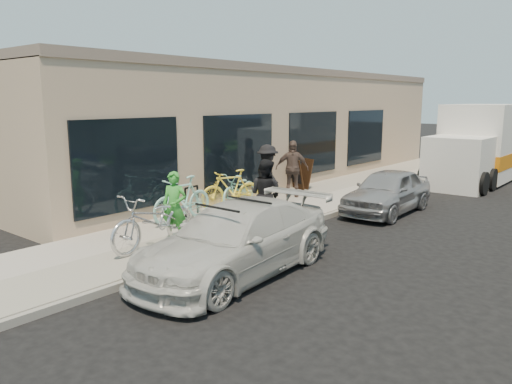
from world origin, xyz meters
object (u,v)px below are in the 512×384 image
Objects in this scene: cruiser_bike_b at (239,189)px; man_standing at (265,194)px; sedan_white at (236,240)px; moving_truck at (479,148)px; bike_rack at (192,198)px; tandem_bike at (154,220)px; woman_rider at (174,207)px; bystander_a at (268,174)px; cruiser_bike_a at (182,199)px; bystander_b at (292,169)px; sandwich_board at (300,174)px; sedan_silver at (387,191)px; cruiser_bike_c at (231,189)px.

man_standing is at bearing -49.41° from cruiser_bike_b.
moving_truck reaches higher than sedan_white.
bike_rack is at bearing 144.45° from sedan_white.
tandem_bike is 0.64m from woman_rider.
man_standing is at bearing 152.07° from bystander_a.
sedan_white is 2.50× the size of cruiser_bike_b.
cruiser_bike_a is at bearing 118.78° from tandem_bike.
sandwich_board is at bearing 75.98° from bystander_b.
bystander_a is at bearing 40.01° from cruiser_bike_b.
man_standing is at bearing 114.56° from sedan_white.
sedan_silver is 5.73m from cruiser_bike_a.
bystander_b is at bearing 95.29° from tandem_bike.
bystander_a is at bearing 77.32° from woman_rider.
sandwich_board is 7.74m from tandem_bike.
moving_truck is 9.60m from bystander_a.
cruiser_bike_c is (-1.31, 3.74, -0.03)m from tandem_bike.
bike_rack is 0.17× the size of sedan_white.
cruiser_bike_a reaches higher than cruiser_bike_b.
bystander_a is (0.25, 3.07, 0.30)m from cruiser_bike_a.
cruiser_bike_c is at bearing -64.98° from sandwich_board.
moving_truck is 10.85m from cruiser_bike_c.
bystander_a is at bearing -122.61° from bystander_b.
woman_rider is at bearing -110.03° from sedan_silver.
sedan_silver is 1.92× the size of cruiser_bike_a.
sandwich_board is 3.70m from sedan_silver.
sedan_silver is 2.41× the size of woman_rider.
sedan_white is 2.42× the size of cruiser_bike_a.
sedan_white is at bearing 113.00° from man_standing.
bystander_a is at bearing 95.53° from cruiser_bike_c.
tandem_bike is at bearing -57.65° from sandwich_board.
sedan_white is 13.80m from moving_truck.
sedan_white is 3.67m from cruiser_bike_a.
cruiser_bike_c is (-3.25, -2.89, 0.08)m from sedan_silver.
moving_truck reaches higher than sedan_silver.
cruiser_bike_c is (-3.35, 3.55, 0.05)m from sedan_white.
bystander_b is (0.13, 4.44, 0.31)m from cruiser_bike_a.
bystander_b is (0.51, 3.79, 0.41)m from bike_rack.
sedan_silver is 3.40m from bystander_a.
cruiser_bike_c is at bearing -32.48° from man_standing.
sedan_silver is 6.91m from tandem_bike.
cruiser_bike_c is at bearing -109.44° from moving_truck.
cruiser_bike_a is (-2.00, -0.77, -0.26)m from man_standing.
bike_rack is at bearing 100.37° from bystander_a.
moving_truck reaches higher than sandwich_board.
moving_truck is 4.04× the size of woman_rider.
cruiser_bike_a reaches higher than sandwich_board.
bystander_a reaches higher than woman_rider.
bystander_b is (-1.09, 6.31, 0.30)m from tandem_bike.
cruiser_bike_b is at bearing -40.58° from man_standing.
woman_rider is 0.86× the size of bystander_b.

